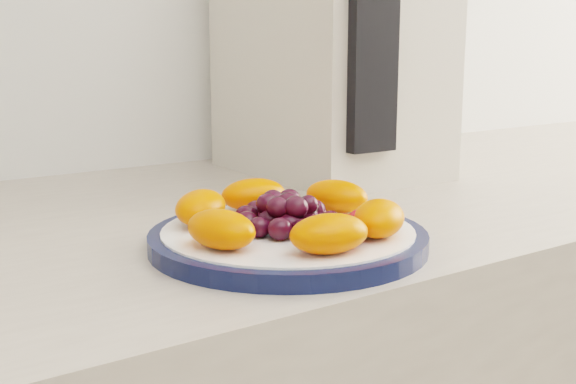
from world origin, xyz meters
TOP-DOWN VIEW (x-y plane):
  - plate_rim at (-0.01, 1.03)m, footprint 0.24×0.24m
  - plate_face at (-0.01, 1.03)m, footprint 0.22×0.22m
  - appliance_body at (0.25, 1.31)m, footprint 0.22×0.30m
  - appliance_panel at (0.19, 1.16)m, footprint 0.06×0.02m
  - fruit_plate at (-0.01, 1.03)m, footprint 0.21×0.21m

SIDE VIEW (x-z plane):
  - plate_rim at x=-0.01m, z-range 0.90..0.91m
  - plate_face at x=-0.01m, z-range 0.90..0.92m
  - fruit_plate at x=-0.01m, z-range 0.92..0.95m
  - appliance_body at x=0.25m, z-range 0.90..1.27m
  - appliance_panel at x=0.19m, z-range 0.95..1.22m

